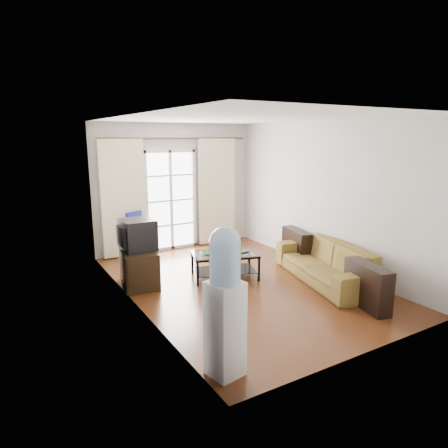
{
  "coord_description": "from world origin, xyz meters",
  "views": [
    {
      "loc": [
        -3.47,
        -5.34,
        2.42
      ],
      "look_at": [
        -0.12,
        0.35,
        0.97
      ],
      "focal_mm": 32.0,
      "sensor_mm": 36.0,
      "label": 1
    }
  ],
  "objects_px": {
    "tv_stand": "(139,268)",
    "water_cooler": "(225,300)",
    "sofa": "(326,262)",
    "crt_tv": "(136,235)",
    "task_chair": "(141,245)",
    "coffee_table": "(225,262)"
  },
  "relations": [
    {
      "from": "tv_stand",
      "to": "water_cooler",
      "type": "distance_m",
      "value": 2.96
    },
    {
      "from": "water_cooler",
      "to": "sofa",
      "type": "bearing_deg",
      "value": 16.3
    },
    {
      "from": "crt_tv",
      "to": "water_cooler",
      "type": "distance_m",
      "value": 2.97
    },
    {
      "from": "task_chair",
      "to": "sofa",
      "type": "bearing_deg",
      "value": -73.86
    },
    {
      "from": "sofa",
      "to": "tv_stand",
      "type": "relative_size",
      "value": 2.9
    },
    {
      "from": "crt_tv",
      "to": "task_chair",
      "type": "height_order",
      "value": "crt_tv"
    },
    {
      "from": "coffee_table",
      "to": "task_chair",
      "type": "bearing_deg",
      "value": 115.46
    },
    {
      "from": "tv_stand",
      "to": "crt_tv",
      "type": "xyz_separation_m",
      "value": [
        -0.0,
        0.06,
        0.55
      ]
    },
    {
      "from": "sofa",
      "to": "crt_tv",
      "type": "relative_size",
      "value": 4.17
    },
    {
      "from": "sofa",
      "to": "task_chair",
      "type": "xyz_separation_m",
      "value": [
        -2.29,
        2.83,
        -0.05
      ]
    },
    {
      "from": "sofa",
      "to": "task_chair",
      "type": "distance_m",
      "value": 3.64
    },
    {
      "from": "sofa",
      "to": "water_cooler",
      "type": "distance_m",
      "value": 3.29
    },
    {
      "from": "coffee_table",
      "to": "crt_tv",
      "type": "height_order",
      "value": "crt_tv"
    },
    {
      "from": "tv_stand",
      "to": "task_chair",
      "type": "xyz_separation_m",
      "value": [
        0.52,
        1.41,
        -0.02
      ]
    },
    {
      "from": "sofa",
      "to": "water_cooler",
      "type": "xyz_separation_m",
      "value": [
        -2.89,
        -1.49,
        0.5
      ]
    },
    {
      "from": "sofa",
      "to": "water_cooler",
      "type": "height_order",
      "value": "water_cooler"
    },
    {
      "from": "sofa",
      "to": "task_chair",
      "type": "relative_size",
      "value": 2.5
    },
    {
      "from": "tv_stand",
      "to": "water_cooler",
      "type": "relative_size",
      "value": 0.52
    },
    {
      "from": "coffee_table",
      "to": "tv_stand",
      "type": "height_order",
      "value": "tv_stand"
    },
    {
      "from": "water_cooler",
      "to": "coffee_table",
      "type": "bearing_deg",
      "value": 48.41
    },
    {
      "from": "sofa",
      "to": "crt_tv",
      "type": "bearing_deg",
      "value": -103.72
    },
    {
      "from": "tv_stand",
      "to": "crt_tv",
      "type": "distance_m",
      "value": 0.55
    }
  ]
}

